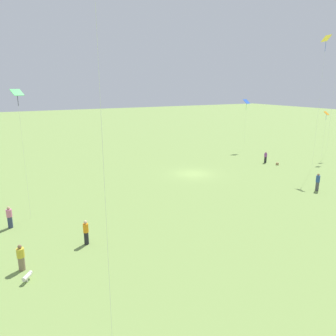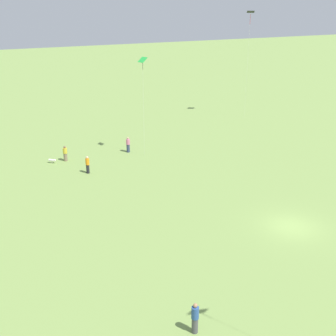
{
  "view_description": "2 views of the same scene",
  "coord_description": "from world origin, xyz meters",
  "px_view_note": "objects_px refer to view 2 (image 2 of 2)",
  "views": [
    {
      "loc": [
        21.92,
        33.87,
        11.01
      ],
      "look_at": [
        8.53,
        9.1,
        3.84
      ],
      "focal_mm": 35.0,
      "sensor_mm": 36.0,
      "label": 1
    },
    {
      "loc": [
        -26.51,
        20.93,
        17.7
      ],
      "look_at": [
        4.67,
        8.59,
        4.49
      ],
      "focal_mm": 50.0,
      "sensor_mm": 36.0,
      "label": 2
    }
  ],
  "objects_px": {
    "kite_4": "(143,64)",
    "person_2": "(128,145)",
    "person_0": "(195,318)",
    "person_1": "(65,154)",
    "person_4": "(88,165)",
    "kite_2": "(250,17)",
    "dog_0": "(52,160)"
  },
  "relations": [
    {
      "from": "kite_4",
      "to": "dog_0",
      "type": "height_order",
      "value": "kite_4"
    },
    {
      "from": "person_1",
      "to": "person_4",
      "type": "distance_m",
      "value": 4.6
    },
    {
      "from": "person_1",
      "to": "kite_2",
      "type": "relative_size",
      "value": 0.12
    },
    {
      "from": "person_0",
      "to": "dog_0",
      "type": "height_order",
      "value": "person_0"
    },
    {
      "from": "person_4",
      "to": "kite_2",
      "type": "bearing_deg",
      "value": 32.21
    },
    {
      "from": "person_1",
      "to": "person_4",
      "type": "bearing_deg",
      "value": -38.98
    },
    {
      "from": "person_0",
      "to": "person_4",
      "type": "distance_m",
      "value": 24.95
    },
    {
      "from": "kite_4",
      "to": "dog_0",
      "type": "distance_m",
      "value": 13.89
    },
    {
      "from": "person_2",
      "to": "person_1",
      "type": "bearing_deg",
      "value": -90.37
    },
    {
      "from": "person_2",
      "to": "person_0",
      "type": "bearing_deg",
      "value": -12.32
    },
    {
      "from": "person_2",
      "to": "kite_2",
      "type": "distance_m",
      "value": 24.87
    },
    {
      "from": "person_1",
      "to": "kite_4",
      "type": "bearing_deg",
      "value": 22.99
    },
    {
      "from": "person_4",
      "to": "kite_4",
      "type": "height_order",
      "value": "kite_4"
    },
    {
      "from": "kite_2",
      "to": "dog_0",
      "type": "height_order",
      "value": "kite_2"
    },
    {
      "from": "person_0",
      "to": "person_1",
      "type": "bearing_deg",
      "value": 37.52
    },
    {
      "from": "kite_2",
      "to": "person_4",
      "type": "bearing_deg",
      "value": 99.08
    },
    {
      "from": "person_1",
      "to": "kite_4",
      "type": "xyz_separation_m",
      "value": [
        -1.41,
        -8.46,
        9.18
      ]
    },
    {
      "from": "person_4",
      "to": "dog_0",
      "type": "height_order",
      "value": "person_4"
    },
    {
      "from": "person_1",
      "to": "kite_2",
      "type": "height_order",
      "value": "kite_2"
    },
    {
      "from": "person_0",
      "to": "person_4",
      "type": "height_order",
      "value": "person_0"
    },
    {
      "from": "person_1",
      "to": "person_2",
      "type": "distance_m",
      "value": 7.09
    },
    {
      "from": "person_2",
      "to": "kite_2",
      "type": "relative_size",
      "value": 0.12
    },
    {
      "from": "person_0",
      "to": "person_1",
      "type": "distance_m",
      "value": 29.36
    },
    {
      "from": "person_1",
      "to": "person_2",
      "type": "xyz_separation_m",
      "value": [
        0.23,
        -7.09,
        0.05
      ]
    },
    {
      "from": "kite_2",
      "to": "kite_4",
      "type": "height_order",
      "value": "kite_2"
    },
    {
      "from": "person_0",
      "to": "person_2",
      "type": "bearing_deg",
      "value": 23.86
    },
    {
      "from": "kite_4",
      "to": "person_2",
      "type": "bearing_deg",
      "value": -119.8
    },
    {
      "from": "person_2",
      "to": "kite_4",
      "type": "distance_m",
      "value": 9.37
    },
    {
      "from": "person_1",
      "to": "dog_0",
      "type": "relative_size",
      "value": 2.25
    },
    {
      "from": "person_0",
      "to": "kite_4",
      "type": "height_order",
      "value": "kite_4"
    },
    {
      "from": "kite_4",
      "to": "person_0",
      "type": "bearing_deg",
      "value": 6.86
    },
    {
      "from": "kite_2",
      "to": "kite_4",
      "type": "xyz_separation_m",
      "value": [
        -9.71,
        18.35,
        -3.71
      ]
    }
  ]
}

